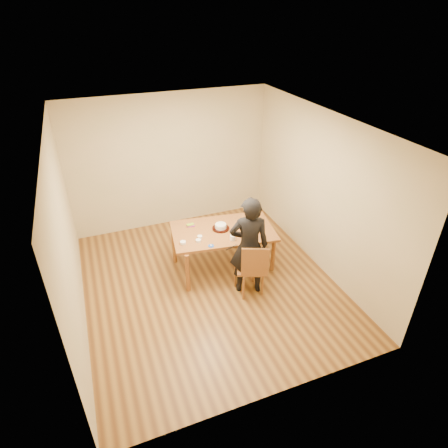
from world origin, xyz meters
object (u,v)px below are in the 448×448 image
object	(u,v)px
person	(249,246)
dining_chair	(249,268)
dining_table	(223,231)
cake_plate	(221,228)
cake	(221,226)

from	to	relation	value
person	dining_chair	bearing A→B (deg)	109.10
person	dining_table	bearing A→B (deg)	-59.28
dining_chair	cake_plate	size ratio (longest dim) A/B	1.32
dining_table	dining_chair	distance (m)	0.84
dining_table	cake	xyz separation A→B (m)	(-0.02, 0.05, 0.07)
dining_table	cake_plate	bearing A→B (deg)	121.30
person	cake	bearing A→B (deg)	-58.51
dining_table	person	bearing A→B (deg)	-70.27
dining_chair	person	xyz separation A→B (m)	(0.00, 0.05, 0.39)
dining_chair	person	distance (m)	0.40
cake_plate	person	size ratio (longest dim) A/B	0.17
dining_table	dining_chair	bearing A→B (deg)	-70.93
dining_table	person	world-z (taller)	person
cake	person	bearing A→B (deg)	-77.61
cake_plate	person	bearing A→B (deg)	-77.61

